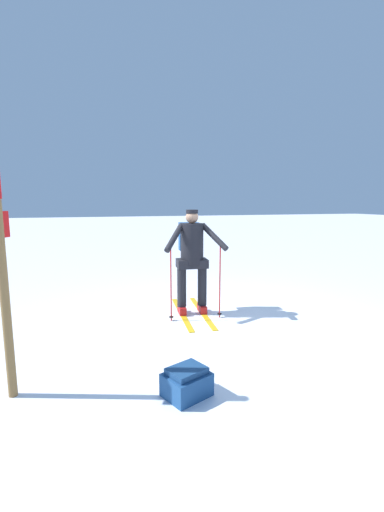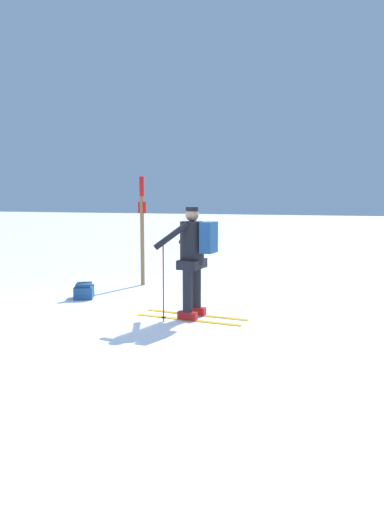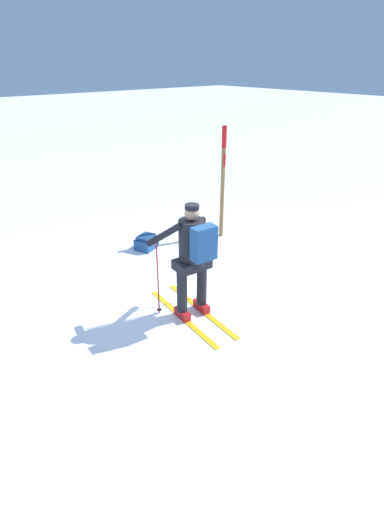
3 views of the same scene
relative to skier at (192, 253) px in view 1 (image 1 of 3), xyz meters
The scene contains 4 objects.
ground_plane 1.17m from the skier, 15.14° to the left, with size 80.00×80.00×0.00m, color white.
skier is the anchor object (origin of this frame).
dropped_backpack 2.66m from the skier, 18.74° to the right, with size 0.47×0.51×0.28m.
trail_marker 3.07m from the skier, 52.15° to the right, with size 0.22×0.14×2.29m.
Camera 1 is at (4.74, -1.84, 1.85)m, focal length 24.00 mm.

